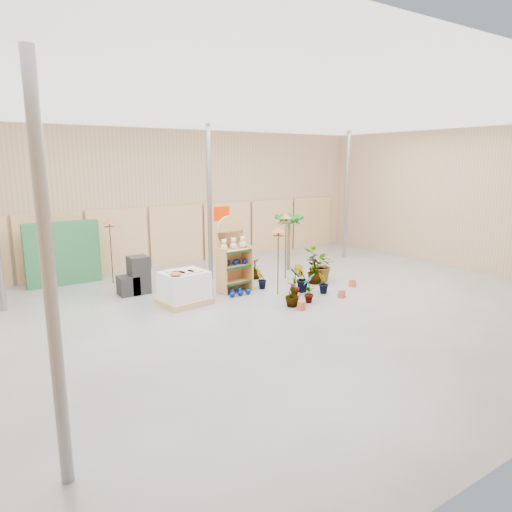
{
  "coord_description": "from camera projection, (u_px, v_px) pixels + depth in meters",
  "views": [
    {
      "loc": [
        -6.21,
        -8.33,
        3.46
      ],
      "look_at": [
        0.3,
        1.5,
        1.0
      ],
      "focal_mm": 32.0,
      "sensor_mm": 36.0,
      "label": 1
    }
  ],
  "objects": [
    {
      "name": "room",
      "position": [
        259.0,
        213.0,
        11.15
      ],
      "size": [
        15.2,
        12.1,
        4.7
      ],
      "color": "slate",
      "rests_on": "ground"
    },
    {
      "name": "display_shelf",
      "position": [
        232.0,
        257.0,
        12.27
      ],
      "size": [
        0.91,
        0.63,
        2.04
      ],
      "rotation": [
        0.0,
        0.0,
        0.11
      ],
      "color": "#BA854B",
      "rests_on": "ground"
    },
    {
      "name": "teddy_bears",
      "position": [
        234.0,
        244.0,
        12.13
      ],
      "size": [
        0.75,
        0.19,
        0.31
      ],
      "color": "beige",
      "rests_on": "display_shelf"
    },
    {
      "name": "gazing_balls_shelf",
      "position": [
        234.0,
        262.0,
        12.2
      ],
      "size": [
        0.75,
        0.26,
        0.14
      ],
      "color": "#021862",
      "rests_on": "display_shelf"
    },
    {
      "name": "gazing_balls_floor",
      "position": [
        238.0,
        292.0,
        12.0
      ],
      "size": [
        0.63,
        0.39,
        0.15
      ],
      "color": "#021862",
      "rests_on": "ground"
    },
    {
      "name": "pallet_stack",
      "position": [
        184.0,
        288.0,
        11.2
      ],
      "size": [
        1.25,
        1.09,
        0.85
      ],
      "rotation": [
        0.0,
        0.0,
        0.12
      ],
      "color": "tan",
      "rests_on": "ground"
    },
    {
      "name": "charcoal_planters",
      "position": [
        135.0,
        278.0,
        12.07
      ],
      "size": [
        0.8,
        0.5,
        1.0
      ],
      "color": "black",
      "rests_on": "ground"
    },
    {
      "name": "trellis_stock",
      "position": [
        63.0,
        254.0,
        12.87
      ],
      "size": [
        2.0,
        0.3,
        1.8
      ],
      "primitive_type": "cube",
      "color": "#28693D",
      "rests_on": "ground"
    },
    {
      "name": "offer_sign",
      "position": [
        222.0,
        229.0,
        13.03
      ],
      "size": [
        0.5,
        0.08,
        2.2
      ],
      "color": "gray",
      "rests_on": "ground"
    },
    {
      "name": "bird_table_front",
      "position": [
        278.0,
        232.0,
        11.69
      ],
      "size": [
        0.34,
        0.34,
        1.82
      ],
      "color": "black",
      "rests_on": "ground"
    },
    {
      "name": "bird_table_right",
      "position": [
        286.0,
        218.0,
        13.32
      ],
      "size": [
        0.34,
        0.34,
        1.96
      ],
      "color": "black",
      "rests_on": "ground"
    },
    {
      "name": "bird_table_back",
      "position": [
        109.0,
        223.0,
        12.79
      ],
      "size": [
        0.34,
        0.34,
        1.89
      ],
      "color": "black",
      "rests_on": "ground"
    },
    {
      "name": "palm",
      "position": [
        289.0,
        220.0,
        14.49
      ],
      "size": [
        0.7,
        0.7,
        1.9
      ],
      "color": "brown",
      "rests_on": "ground"
    },
    {
      "name": "potted_plant_0",
      "position": [
        295.0,
        282.0,
        11.8
      ],
      "size": [
        0.4,
        0.49,
        0.79
      ],
      "primitive_type": "imported",
      "rotation": [
        0.0,
        0.0,
        1.24
      ],
      "color": "#155C15",
      "rests_on": "ground"
    },
    {
      "name": "potted_plant_1",
      "position": [
        301.0,
        278.0,
        12.22
      ],
      "size": [
        0.53,
        0.51,
        0.75
      ],
      "primitive_type": "imported",
      "rotation": [
        0.0,
        0.0,
        2.55
      ],
      "color": "#155C15",
      "rests_on": "ground"
    },
    {
      "name": "potted_plant_3",
      "position": [
        315.0,
        270.0,
        13.07
      ],
      "size": [
        0.48,
        0.48,
        0.79
      ],
      "primitive_type": "imported",
      "rotation": [
        0.0,
        0.0,
        1.47
      ],
      "color": "#155C15",
      "rests_on": "ground"
    },
    {
      "name": "potted_plant_4",
      "position": [
        313.0,
        263.0,
        14.22
      ],
      "size": [
        0.38,
        0.28,
        0.68
      ],
      "primitive_type": "imported",
      "rotation": [
        0.0,
        0.0,
        3.26
      ],
      "color": "#155C15",
      "rests_on": "ground"
    },
    {
      "name": "potted_plant_5",
      "position": [
        261.0,
        279.0,
        12.54
      ],
      "size": [
        0.31,
        0.25,
        0.55
      ],
      "primitive_type": "imported",
      "rotation": [
        0.0,
        0.0,
        3.18
      ],
      "color": "#155C15",
      "rests_on": "ground"
    },
    {
      "name": "potted_plant_7",
      "position": [
        292.0,
        294.0,
        11.02
      ],
      "size": [
        0.44,
        0.44,
        0.61
      ],
      "primitive_type": "imported",
      "rotation": [
        0.0,
        0.0,
        1.24
      ],
      "color": "#155C15",
      "rests_on": "ground"
    },
    {
      "name": "potted_plant_8",
      "position": [
        309.0,
        288.0,
        11.31
      ],
      "size": [
        0.46,
        0.47,
        0.75
      ],
      "primitive_type": "imported",
      "rotation": [
        0.0,
        0.0,
        3.96
      ],
      "color": "#155C15",
      "rests_on": "ground"
    },
    {
      "name": "potted_plant_9",
      "position": [
        324.0,
        283.0,
        12.07
      ],
      "size": [
        0.41,
        0.41,
        0.58
      ],
      "primitive_type": "imported",
      "rotation": [
        0.0,
        0.0,
        3.91
      ],
      "color": "#155C15",
      "rests_on": "ground"
    },
    {
      "name": "potted_plant_10",
      "position": [
        320.0,
        265.0,
        13.28
      ],
      "size": [
        0.89,
        0.77,
        0.98
      ],
      "primitive_type": "imported",
      "rotation": [
        0.0,
        0.0,
        3.13
      ],
      "color": "#155C15",
      "rests_on": "ground"
    },
    {
      "name": "potted_plant_11",
      "position": [
        255.0,
        269.0,
        13.62
      ],
      "size": [
        0.48,
        0.48,
        0.62
      ],
      "primitive_type": "imported",
      "rotation": [
        0.0,
        0.0,
        3.7
      ],
      "color": "#155C15",
      "rests_on": "ground"
    }
  ]
}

